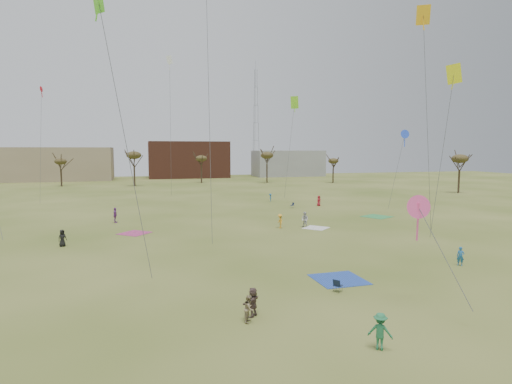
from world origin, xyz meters
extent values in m
plane|color=#405219|center=(0.00, 0.00, 0.00)|extent=(260.00, 260.00, 0.00)
imported|color=#257145|center=(0.67, -7.98, 0.88)|extent=(1.30, 1.20, 1.76)
imported|color=#216099|center=(14.73, 3.22, 0.76)|extent=(0.65, 0.65, 1.53)
imported|color=#897957|center=(-4.47, -3.30, 0.74)|extent=(0.82, 0.89, 1.48)
imported|color=brown|center=(-4.08, -2.61, 0.83)|extent=(1.42, 1.45, 1.66)
imported|color=black|center=(-17.53, 18.84, 0.82)|extent=(0.96, 0.88, 1.65)
imported|color=gold|center=(5.81, 22.67, 0.84)|extent=(0.67, 1.11, 1.69)
imported|color=#883F97|center=(-13.43, 31.58, 0.98)|extent=(0.60, 1.19, 1.95)
imported|color=#BABABA|center=(8.86, 22.34, 0.93)|extent=(1.10, 1.14, 1.86)
imported|color=maroon|center=(18.28, 40.02, 0.86)|extent=(1.00, 0.89, 1.72)
imported|color=#1F5C91|center=(12.29, 48.08, 0.70)|extent=(0.68, 0.99, 1.41)
cube|color=#2547A3|center=(3.60, 2.33, 0.00)|extent=(3.57, 3.57, 0.03)
cube|color=silver|center=(9.95, 21.52, 0.00)|extent=(3.72, 3.72, 0.03)
cube|color=#AC356D|center=(-10.92, 23.77, 0.00)|extent=(4.10, 4.10, 0.03)
cube|color=#349149|center=(21.55, 27.32, 0.00)|extent=(4.63, 4.63, 0.03)
cube|color=#15203B|center=(2.37, -0.04, 0.42)|extent=(0.70, 0.70, 0.04)
cube|color=#15203B|center=(2.19, -0.19, 0.65)|extent=(0.42, 0.47, 0.44)
cube|color=#151D3A|center=(13.13, 38.85, 0.42)|extent=(0.58, 0.58, 0.04)
cube|color=#151D3A|center=(13.35, 38.89, 0.65)|extent=(0.22, 0.52, 0.44)
cone|color=red|center=(-25.32, 51.26, 19.04)|extent=(0.92, 0.07, 0.92)
cube|color=red|center=(-25.32, 51.26, 18.45)|extent=(0.08, 0.08, 1.51)
cylinder|color=#4C4C51|center=(-25.45, 49.40, 9.97)|extent=(0.30, 3.78, 18.15)
cone|color=#DE468A|center=(5.60, -3.68, 6.00)|extent=(1.38, 0.10, 1.38)
cube|color=#DE468A|center=(5.60, -3.68, 5.12)|extent=(0.08, 0.08, 2.26)
cylinder|color=#4C4C51|center=(6.12, -5.40, 3.45)|extent=(1.08, 3.48, 5.12)
cube|color=gold|center=(15.84, 10.75, 21.84)|extent=(0.90, 0.90, 1.76)
cube|color=gold|center=(15.84, 10.75, 21.22)|extent=(0.08, 0.08, 1.59)
cylinder|color=#4C4C51|center=(17.44, 11.64, 11.37)|extent=(3.24, 1.84, 20.94)
cube|color=yellow|center=(18.60, 9.62, 16.39)|extent=(0.92, 0.92, 1.81)
cube|color=yellow|center=(18.60, 9.62, 15.76)|extent=(0.08, 0.08, 1.63)
cylinder|color=#4C4C51|center=(17.72, 9.71, 8.64)|extent=(1.80, 0.21, 15.49)
cube|color=white|center=(-4.83, 52.75, 25.01)|extent=(0.80, 0.80, 1.37)
cube|color=white|center=(-4.83, 52.75, 24.21)|extent=(0.08, 0.08, 2.06)
cylinder|color=#4C4C51|center=(-4.87, 53.40, 12.95)|extent=(0.11, 1.34, 24.11)
cone|color=blue|center=(26.04, 28.03, 11.51)|extent=(1.25, 0.09, 1.25)
cube|color=blue|center=(26.04, 28.03, 10.71)|extent=(0.08, 0.08, 2.05)
cylinder|color=#4C4C51|center=(24.83, 27.94, 6.20)|extent=(2.46, 0.22, 10.62)
cylinder|color=#4C4C51|center=(-3.82, 14.52, 14.45)|extent=(0.38, 4.51, 27.11)
cube|color=#56C522|center=(-12.37, 5.09, 18.39)|extent=(0.08, 0.08, 1.72)
cylinder|color=#4C4C51|center=(-10.90, 4.12, 9.98)|extent=(2.98, 2.00, 18.16)
cube|color=#7FDA24|center=(15.78, 45.32, 17.44)|extent=(1.07, 1.07, 2.11)
cube|color=#7FDA24|center=(15.78, 45.32, 16.71)|extent=(0.08, 0.08, 1.90)
cylinder|color=#4C4C51|center=(14.80, 45.00, 9.17)|extent=(2.01, 0.68, 16.55)
cylinder|color=#3A2B1E|center=(-30.00, 92.00, 2.16)|extent=(0.40, 0.40, 4.32)
ellipsoid|color=#473D1E|center=(-30.00, 92.00, 6.34)|extent=(3.02, 3.02, 1.58)
cylinder|color=#3A2B1E|center=(-12.00, 88.00, 2.70)|extent=(0.40, 0.40, 5.40)
ellipsoid|color=#473D1E|center=(-12.00, 88.00, 7.92)|extent=(3.78, 3.78, 1.98)
cylinder|color=#3A2B1E|center=(6.00, 94.00, 2.34)|extent=(0.40, 0.40, 4.68)
ellipsoid|color=#473D1E|center=(6.00, 94.00, 6.86)|extent=(3.28, 3.28, 1.72)
cylinder|color=#3A2B1E|center=(24.00, 90.00, 2.64)|extent=(0.40, 0.40, 5.28)
ellipsoid|color=#473D1E|center=(24.00, 90.00, 7.74)|extent=(3.70, 3.70, 1.94)
cylinder|color=#3A2B1E|center=(42.00, 85.00, 2.10)|extent=(0.40, 0.40, 4.20)
ellipsoid|color=#473D1E|center=(42.00, 85.00, 6.16)|extent=(2.94, 2.94, 1.54)
cylinder|color=#3A2B1E|center=(56.00, 52.00, 2.52)|extent=(0.40, 0.40, 5.04)
ellipsoid|color=#473D1E|center=(56.00, 52.00, 7.39)|extent=(3.53, 3.53, 1.85)
cube|color=#937F60|center=(-35.00, 115.00, 5.00)|extent=(32.00, 14.00, 10.00)
cube|color=brown|center=(5.00, 120.00, 6.00)|extent=(26.00, 16.00, 12.00)
cube|color=gray|center=(40.00, 118.00, 4.50)|extent=(24.00, 12.00, 9.00)
cylinder|color=#9EA3A8|center=(30.90, 125.00, 19.00)|extent=(0.16, 0.16, 38.00)
cylinder|color=#9EA3A8|center=(29.55, 125.78, 19.00)|extent=(0.16, 0.16, 38.00)
cylinder|color=#9EA3A8|center=(29.55, 124.22, 19.00)|extent=(0.16, 0.16, 38.00)
cylinder|color=#9EA3A8|center=(30.00, 125.00, 39.50)|extent=(0.10, 0.10, 3.00)
camera|label=1|loc=(-9.83, -24.86, 9.31)|focal=29.78mm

